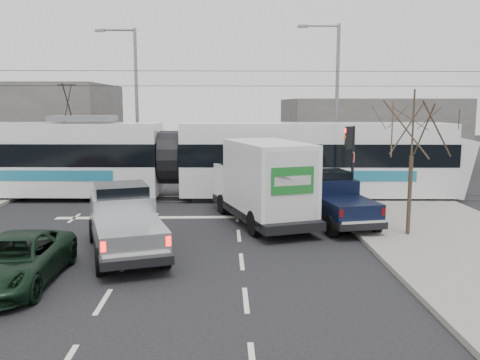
{
  "coord_description": "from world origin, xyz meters",
  "views": [
    {
      "loc": [
        1.22,
        -14.59,
        4.67
      ],
      "look_at": [
        1.78,
        4.4,
        1.8
      ],
      "focal_mm": 38.0,
      "sensor_mm": 36.0,
      "label": 1
    }
  ],
  "objects_px": {
    "tram": "(170,159)",
    "bare_tree": "(413,130)",
    "box_truck": "(263,183)",
    "green_car": "(14,261)",
    "navy_pickup": "(334,199)",
    "traffic_signal": "(350,150)",
    "street_lamp_far": "(133,96)",
    "silver_pickup": "(124,220)",
    "street_lamp_near": "(334,96)"
  },
  "relations": [
    {
      "from": "tram",
      "to": "bare_tree",
      "type": "bearing_deg",
      "value": -38.28
    },
    {
      "from": "box_truck",
      "to": "green_car",
      "type": "xyz_separation_m",
      "value": [
        -6.95,
        -6.62,
        -0.96
      ]
    },
    {
      "from": "tram",
      "to": "navy_pickup",
      "type": "bearing_deg",
      "value": -36.7
    },
    {
      "from": "traffic_signal",
      "to": "street_lamp_far",
      "type": "height_order",
      "value": "street_lamp_far"
    },
    {
      "from": "navy_pickup",
      "to": "traffic_signal",
      "type": "bearing_deg",
      "value": 50.26
    },
    {
      "from": "street_lamp_far",
      "to": "box_truck",
      "type": "bearing_deg",
      "value": -58.29
    },
    {
      "from": "bare_tree",
      "to": "navy_pickup",
      "type": "bearing_deg",
      "value": 134.74
    },
    {
      "from": "bare_tree",
      "to": "silver_pickup",
      "type": "height_order",
      "value": "bare_tree"
    },
    {
      "from": "bare_tree",
      "to": "navy_pickup",
      "type": "relative_size",
      "value": 0.99
    },
    {
      "from": "bare_tree",
      "to": "silver_pickup",
      "type": "distance_m",
      "value": 10.07
    },
    {
      "from": "box_truck",
      "to": "navy_pickup",
      "type": "distance_m",
      "value": 2.83
    },
    {
      "from": "box_truck",
      "to": "green_car",
      "type": "height_order",
      "value": "box_truck"
    },
    {
      "from": "traffic_signal",
      "to": "silver_pickup",
      "type": "bearing_deg",
      "value": -148.19
    },
    {
      "from": "bare_tree",
      "to": "traffic_signal",
      "type": "bearing_deg",
      "value": 105.76
    },
    {
      "from": "box_truck",
      "to": "green_car",
      "type": "bearing_deg",
      "value": -153.15
    },
    {
      "from": "box_truck",
      "to": "bare_tree",
      "type": "bearing_deg",
      "value": -42.59
    },
    {
      "from": "bare_tree",
      "to": "traffic_signal",
      "type": "xyz_separation_m",
      "value": [
        -1.13,
        4.0,
        -1.05
      ]
    },
    {
      "from": "bare_tree",
      "to": "box_truck",
      "type": "xyz_separation_m",
      "value": [
        -4.91,
        2.38,
        -2.19
      ]
    },
    {
      "from": "box_truck",
      "to": "navy_pickup",
      "type": "height_order",
      "value": "box_truck"
    },
    {
      "from": "traffic_signal",
      "to": "box_truck",
      "type": "relative_size",
      "value": 0.52
    },
    {
      "from": "tram",
      "to": "box_truck",
      "type": "xyz_separation_m",
      "value": [
        4.19,
        -5.43,
        -0.37
      ]
    },
    {
      "from": "street_lamp_near",
      "to": "box_truck",
      "type": "height_order",
      "value": "street_lamp_near"
    },
    {
      "from": "street_lamp_near",
      "to": "traffic_signal",
      "type": "bearing_deg",
      "value": -96.41
    },
    {
      "from": "traffic_signal",
      "to": "silver_pickup",
      "type": "distance_m",
      "value": 10.11
    },
    {
      "from": "navy_pickup",
      "to": "street_lamp_far",
      "type": "bearing_deg",
      "value": 120.05
    },
    {
      "from": "box_truck",
      "to": "green_car",
      "type": "distance_m",
      "value": 9.64
    },
    {
      "from": "street_lamp_near",
      "to": "navy_pickup",
      "type": "bearing_deg",
      "value": -101.34
    },
    {
      "from": "street_lamp_far",
      "to": "green_car",
      "type": "relative_size",
      "value": 1.95
    },
    {
      "from": "traffic_signal",
      "to": "street_lamp_far",
      "type": "xyz_separation_m",
      "value": [
        -10.66,
        9.5,
        2.37
      ]
    },
    {
      "from": "street_lamp_near",
      "to": "navy_pickup",
      "type": "height_order",
      "value": "street_lamp_near"
    },
    {
      "from": "street_lamp_near",
      "to": "silver_pickup",
      "type": "distance_m",
      "value": 16.31
    },
    {
      "from": "street_lamp_far",
      "to": "box_truck",
      "type": "relative_size",
      "value": 1.31
    },
    {
      "from": "street_lamp_near",
      "to": "tram",
      "type": "height_order",
      "value": "street_lamp_near"
    },
    {
      "from": "bare_tree",
      "to": "tram",
      "type": "bearing_deg",
      "value": 139.37
    },
    {
      "from": "traffic_signal",
      "to": "navy_pickup",
      "type": "height_order",
      "value": "traffic_signal"
    },
    {
      "from": "bare_tree",
      "to": "street_lamp_far",
      "type": "bearing_deg",
      "value": 131.12
    },
    {
      "from": "traffic_signal",
      "to": "street_lamp_near",
      "type": "bearing_deg",
      "value": 83.59
    },
    {
      "from": "silver_pickup",
      "to": "street_lamp_near",
      "type": "bearing_deg",
      "value": 36.69
    },
    {
      "from": "tram",
      "to": "green_car",
      "type": "height_order",
      "value": "tram"
    },
    {
      "from": "traffic_signal",
      "to": "street_lamp_far",
      "type": "distance_m",
      "value": 14.47
    },
    {
      "from": "box_truck",
      "to": "tram",
      "type": "bearing_deg",
      "value": 110.87
    },
    {
      "from": "traffic_signal",
      "to": "street_lamp_near",
      "type": "xyz_separation_m",
      "value": [
        0.84,
        7.5,
        2.37
      ]
    },
    {
      "from": "street_lamp_far",
      "to": "box_truck",
      "type": "distance_m",
      "value": 13.54
    },
    {
      "from": "traffic_signal",
      "to": "silver_pickup",
      "type": "relative_size",
      "value": 0.6
    },
    {
      "from": "tram",
      "to": "silver_pickup",
      "type": "distance_m",
      "value": 9.13
    },
    {
      "from": "navy_pickup",
      "to": "silver_pickup",
      "type": "bearing_deg",
      "value": -165.57
    },
    {
      "from": "tram",
      "to": "navy_pickup",
      "type": "relative_size",
      "value": 5.42
    },
    {
      "from": "tram",
      "to": "navy_pickup",
      "type": "distance_m",
      "value": 9.0
    },
    {
      "from": "street_lamp_near",
      "to": "street_lamp_far",
      "type": "xyz_separation_m",
      "value": [
        -11.5,
        2.0,
        0.0
      ]
    },
    {
      "from": "traffic_signal",
      "to": "tram",
      "type": "distance_m",
      "value": 8.87
    }
  ]
}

